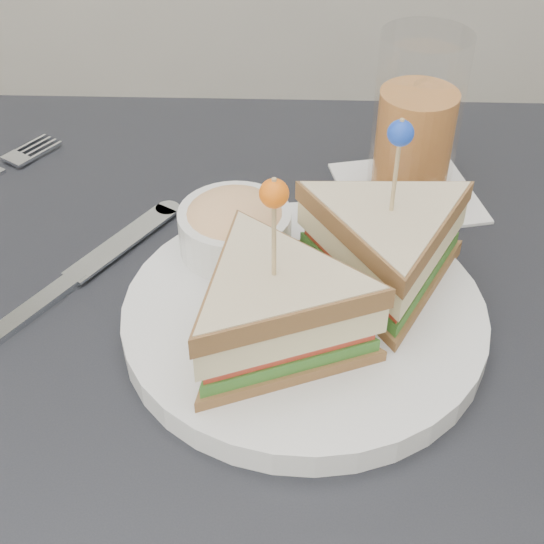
{
  "coord_description": "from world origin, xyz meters",
  "views": [
    {
      "loc": [
        0.02,
        -0.45,
        1.18
      ],
      "look_at": [
        0.01,
        0.01,
        0.8
      ],
      "focal_mm": 50.0,
      "sensor_mm": 36.0,
      "label": 1
    }
  ],
  "objects": [
    {
      "name": "drink_set",
      "position": [
        0.14,
        0.2,
        0.82
      ],
      "size": [
        0.16,
        0.16,
        0.17
      ],
      "rotation": [
        0.0,
        0.0,
        0.22
      ],
      "color": "white",
      "rests_on": "table"
    },
    {
      "name": "plate_meal",
      "position": [
        0.04,
        0.0,
        0.8
      ],
      "size": [
        0.35,
        0.33,
        0.17
      ],
      "rotation": [
        0.0,
        0.0,
        -0.15
      ],
      "color": "white",
      "rests_on": "table"
    },
    {
      "name": "cutlery_knife",
      "position": [
        -0.16,
        0.06,
        0.75
      ],
      "size": [
        0.15,
        0.21,
        0.01
      ],
      "rotation": [
        0.0,
        0.0,
        -0.57
      ],
      "color": "silver",
      "rests_on": "table"
    },
    {
      "name": "table",
      "position": [
        0.0,
        0.0,
        0.67
      ],
      "size": [
        0.8,
        0.8,
        0.75
      ],
      "color": "black",
      "rests_on": "ground"
    }
  ]
}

